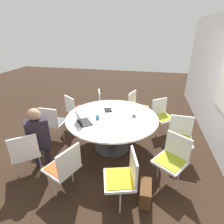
{
  "coord_description": "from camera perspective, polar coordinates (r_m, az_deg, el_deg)",
  "views": [
    {
      "loc": [
        3.07,
        0.66,
        2.32
      ],
      "look_at": [
        0.0,
        0.0,
        0.85
      ],
      "focal_mm": 28.0,
      "sensor_mm": 36.0,
      "label": 1
    }
  ],
  "objects": [
    {
      "name": "coffee_cup",
      "position": [
        3.4,
        -4.74,
        -1.66
      ],
      "size": [
        0.07,
        0.07,
        0.09
      ],
      "color": "#33669E",
      "rests_on": "conference_table"
    },
    {
      "name": "chair_7",
      "position": [
        4.82,
        -2.55,
        3.0
      ],
      "size": [
        0.55,
        0.54,
        0.85
      ],
      "rotation": [
        0.0,
        0.0,
        12.89
      ],
      "color": "white",
      "rests_on": "ground_plane"
    },
    {
      "name": "handbag",
      "position": [
        2.89,
        10.82,
        -24.46
      ],
      "size": [
        0.36,
        0.16,
        0.28
      ],
      "color": "#513319",
      "rests_on": "ground_plane"
    },
    {
      "name": "cell_phone",
      "position": [
        3.54,
        7.2,
        -1.4
      ],
      "size": [
        0.15,
        0.1,
        0.01
      ],
      "color": "black",
      "rests_on": "conference_table"
    },
    {
      "name": "person_0",
      "position": [
        3.25,
        -22.95,
        -6.95
      ],
      "size": [
        0.4,
        0.42,
        1.2
      ],
      "rotation": [
        0.0,
        0.0,
        8.53
      ],
      "color": "#231E28",
      "rests_on": "ground_plane"
    },
    {
      "name": "ground_plane",
      "position": [
        3.9,
        0.0,
        -11.38
      ],
      "size": [
        16.0,
        16.0,
        0.0
      ],
      "primitive_type": "plane",
      "color": "black"
    },
    {
      "name": "chair_8",
      "position": [
        4.57,
        -12.1,
        1.12
      ],
      "size": [
        0.6,
        0.6,
        0.85
      ],
      "rotation": [
        0.0,
        0.0,
        13.52
      ],
      "color": "white",
      "rests_on": "ground_plane"
    },
    {
      "name": "chair_5",
      "position": [
        4.34,
        15.96,
        -0.64
      ],
      "size": [
        0.6,
        0.6,
        0.85
      ],
      "rotation": [
        0.0,
        0.0,
        11.63
      ],
      "color": "white",
      "rests_on": "ground_plane"
    },
    {
      "name": "chair_4",
      "position": [
        3.61,
        21.41,
        -7.03
      ],
      "size": [
        0.45,
        0.47,
        0.85
      ],
      "rotation": [
        0.0,
        0.0,
        10.92
      ],
      "color": "white",
      "rests_on": "ground_plane"
    },
    {
      "name": "conference_table",
      "position": [
        3.57,
        0.0,
        -3.24
      ],
      "size": [
        1.84,
        1.84,
        0.75
      ],
      "color": "#333333",
      "rests_on": "ground_plane"
    },
    {
      "name": "chair_9",
      "position": [
        4.08,
        -18.79,
        -2.71
      ],
      "size": [
        0.44,
        0.46,
        0.85
      ],
      "rotation": [
        0.0,
        0.0,
        14.09
      ],
      "color": "white",
      "rests_on": "ground_plane"
    },
    {
      "name": "chair_6",
      "position": [
        4.72,
        7.92,
        2.29
      ],
      "size": [
        0.56,
        0.54,
        0.85
      ],
      "rotation": [
        0.0,
        0.0,
        12.22
      ],
      "color": "white",
      "rests_on": "ground_plane"
    },
    {
      "name": "chair_2",
      "position": [
        2.57,
        3.94,
        -19.96
      ],
      "size": [
        0.54,
        0.53,
        0.85
      ],
      "rotation": [
        0.0,
        0.0,
        9.71
      ],
      "color": "white",
      "rests_on": "ground_plane"
    },
    {
      "name": "spiral_notebook",
      "position": [
        3.77,
        -1.33,
        0.66
      ],
      "size": [
        0.25,
        0.21,
        0.02
      ],
      "color": "black",
      "rests_on": "conference_table"
    },
    {
      "name": "chair_0",
      "position": [
        3.29,
        -26.42,
        -11.33
      ],
      "size": [
        0.6,
        0.61,
        0.85
      ],
      "rotation": [
        0.0,
        0.0,
        8.53
      ],
      "color": "white",
      "rests_on": "ground_plane"
    },
    {
      "name": "chair_1",
      "position": [
        2.79,
        -15.32,
        -16.56
      ],
      "size": [
        0.57,
        0.56,
        0.85
      ],
      "rotation": [
        0.0,
        0.0,
        9.03
      ],
      "color": "white",
      "rests_on": "ground_plane"
    },
    {
      "name": "chair_3",
      "position": [
        3.01,
        19.16,
        -13.62
      ],
      "size": [
        0.6,
        0.6,
        0.85
      ],
      "rotation": [
        0.0,
        0.0,
        10.38
      ],
      "color": "white",
      "rests_on": "ground_plane"
    },
    {
      "name": "laptop",
      "position": [
        3.29,
        -9.76,
        -2.79
      ],
      "size": [
        0.41,
        0.4,
        0.21
      ],
      "rotation": [
        0.0,
        0.0,
        3.82
      ],
      "color": "#232326",
      "rests_on": "conference_table"
    }
  ]
}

